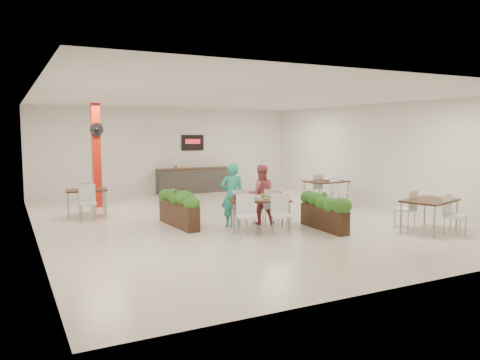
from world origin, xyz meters
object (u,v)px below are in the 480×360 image
object	(u,v)px
main_table	(259,204)
diner_woman	(261,194)
service_counter	(196,180)
red_column	(96,154)
side_table_b	(326,184)
diner_man	(232,195)
side_table_a	(86,194)
planter_left	(179,206)
side_table_c	(430,204)
planter_right	(324,210)

from	to	relation	value
main_table	diner_woman	size ratio (longest dim) A/B	1.28
main_table	diner_woman	bearing A→B (deg)	57.76
service_counter	main_table	bearing A→B (deg)	-99.52
red_column	side_table_b	bearing A→B (deg)	-21.75
diner_man	diner_woman	size ratio (longest dim) A/B	1.05
red_column	side_table_a	distance (m)	1.90
main_table	side_table_b	world-z (taller)	same
service_counter	side_table_b	size ratio (longest dim) A/B	1.83
planter_left	side_table_a	size ratio (longest dim) A/B	1.15
service_counter	planter_left	xyz separation A→B (m)	(-2.75, -5.81, 0.02)
main_table	side_table_a	bearing A→B (deg)	132.00
diner_woman	main_table	bearing A→B (deg)	76.84
side_table_a	side_table_b	xyz separation A→B (m)	(7.29, -1.18, 0.02)
diner_man	diner_woman	xyz separation A→B (m)	(0.80, -0.00, -0.04)
side_table_a	side_table_c	world-z (taller)	same
diner_man	side_table_a	bearing A→B (deg)	-26.96
diner_man	side_table_a	world-z (taller)	diner_man
service_counter	diner_man	size ratio (longest dim) A/B	1.90
planter_left	diner_man	bearing A→B (deg)	-29.03
diner_man	side_table_c	bearing A→B (deg)	165.58
planter_right	side_table_b	size ratio (longest dim) A/B	1.07
diner_woman	side_table_a	world-z (taller)	diner_woman
red_column	diner_man	xyz separation A→B (m)	(2.42, -4.59, -0.85)
planter_left	side_table_b	world-z (taller)	planter_left
main_table	planter_right	size ratio (longest dim) A/B	1.10
side_table_a	diner_woman	bearing A→B (deg)	-33.57
main_table	side_table_b	distance (m)	4.68
diner_woman	side_table_b	world-z (taller)	diner_woman
side_table_c	service_counter	bearing A→B (deg)	87.32
main_table	side_table_a	world-z (taller)	same
planter_left	planter_right	bearing A→B (deg)	-33.17
diner_woman	diner_man	bearing A→B (deg)	19.08
diner_woman	side_table_c	bearing A→B (deg)	159.28
red_column	planter_right	size ratio (longest dim) A/B	1.83
side_table_b	diner_woman	bearing A→B (deg)	-154.82
service_counter	side_table_c	xyz separation A→B (m)	(2.31, -9.03, 0.15)
planter_left	planter_right	xyz separation A→B (m)	(2.97, -1.94, -0.03)
red_column	planter_right	bearing A→B (deg)	-54.33
diner_man	side_table_c	xyz separation A→B (m)	(3.89, -2.58, -0.15)
planter_left	side_table_a	xyz separation A→B (m)	(-1.81, 2.44, 0.11)
side_table_b	side_table_c	distance (m)	4.50
service_counter	main_table	xyz separation A→B (m)	(-1.19, -7.11, 0.14)
planter_left	planter_right	size ratio (longest dim) A/B	1.09
main_table	service_counter	bearing A→B (deg)	80.48
planter_right	service_counter	bearing A→B (deg)	91.68
side_table_b	side_table_c	bearing A→B (deg)	-98.64
diner_woman	side_table_c	size ratio (longest dim) A/B	0.90
planter_right	side_table_c	size ratio (longest dim) A/B	1.05
red_column	planter_left	bearing A→B (deg)	-72.38
diner_man	planter_right	size ratio (longest dim) A/B	0.90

